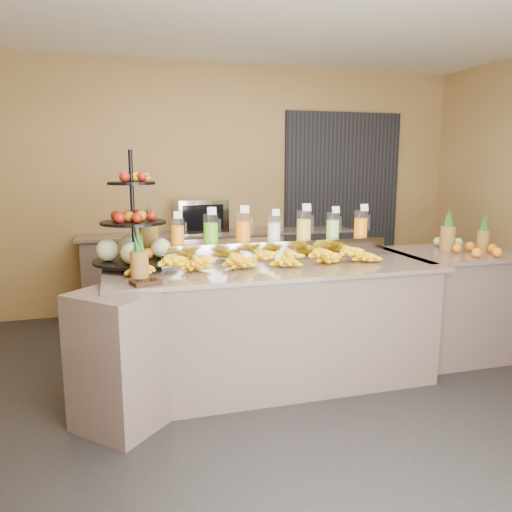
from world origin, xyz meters
name	(u,v)px	position (x,y,z in m)	size (l,w,h in m)	color
ground	(284,395)	(0.00, 0.00, 0.00)	(6.00, 6.00, 0.00)	black
room_envelope	(277,140)	(0.19, 0.79, 1.88)	(6.04, 5.02, 2.82)	olive
buffet_counter	(260,326)	(-0.12, 0.26, 0.47)	(2.75, 1.25, 0.93)	gray
right_counter	(451,303)	(1.70, 0.40, 0.47)	(1.08, 0.88, 0.93)	gray
back_ledge	(221,271)	(0.00, 2.25, 0.47)	(3.10, 0.55, 0.93)	gray
pitcher_tray	(274,248)	(0.10, 0.58, 1.01)	(1.85, 0.30, 0.15)	gray
juice_pitcher_orange_a	(178,232)	(-0.68, 0.58, 1.17)	(0.11, 0.11, 0.26)	silver
juice_pitcher_green	(211,230)	(-0.42, 0.58, 1.18)	(0.12, 0.12, 0.29)	silver
juice_pitcher_orange_b	(243,228)	(-0.16, 0.58, 1.18)	(0.12, 0.13, 0.30)	silver
juice_pitcher_milk	(274,228)	(0.10, 0.58, 1.17)	(0.11, 0.11, 0.26)	silver
juice_pitcher_lemon	(304,226)	(0.36, 0.58, 1.18)	(0.12, 0.13, 0.30)	silver
juice_pitcher_lime	(333,226)	(0.62, 0.58, 1.17)	(0.11, 0.12, 0.27)	silver
juice_pitcher_orange_c	(361,224)	(0.88, 0.58, 1.18)	(0.12, 0.12, 0.28)	silver
banana_heap	(259,256)	(-0.11, 0.27, 1.01)	(1.96, 0.18, 0.16)	yellow
fruit_stand	(139,238)	(-0.97, 0.49, 1.15)	(0.68, 0.68, 0.85)	black
condiment_caddy	(146,282)	(-0.97, -0.09, 0.94)	(0.18, 0.13, 0.03)	black
pineapple_left_a	(139,262)	(-1.00, 0.01, 1.06)	(0.12, 0.12, 0.36)	brown
pineapple_left_b	(149,238)	(-0.88, 0.77, 1.10)	(0.16, 0.16, 0.45)	brown
right_fruit_pile	(470,245)	(1.79, 0.32, 1.00)	(0.41, 0.39, 0.22)	brown
oven_warmer	(200,216)	(-0.22, 2.25, 1.11)	(0.55, 0.39, 0.37)	gray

